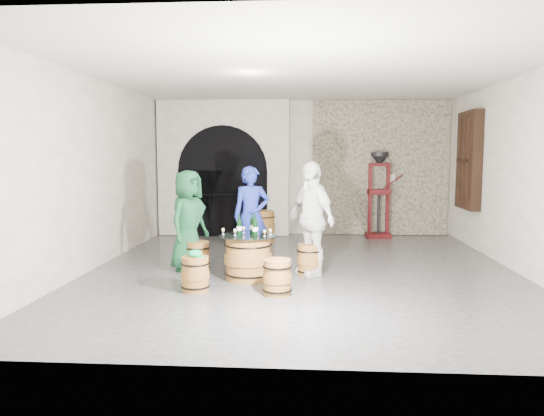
# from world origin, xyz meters

# --- Properties ---
(ground) EXTENTS (8.00, 8.00, 0.00)m
(ground) POSITION_xyz_m (0.00, 0.00, 0.00)
(ground) COLOR #303033
(ground) RESTS_ON ground
(wall_back) EXTENTS (8.00, 0.00, 8.00)m
(wall_back) POSITION_xyz_m (0.00, 4.00, 1.60)
(wall_back) COLOR silver
(wall_back) RESTS_ON ground
(wall_front) EXTENTS (8.00, 0.00, 8.00)m
(wall_front) POSITION_xyz_m (0.00, -4.00, 1.60)
(wall_front) COLOR silver
(wall_front) RESTS_ON ground
(wall_left) EXTENTS (0.00, 8.00, 8.00)m
(wall_left) POSITION_xyz_m (-3.50, 0.00, 1.60)
(wall_left) COLOR silver
(wall_left) RESTS_ON ground
(wall_right) EXTENTS (0.00, 8.00, 8.00)m
(wall_right) POSITION_xyz_m (3.50, 0.00, 1.60)
(wall_right) COLOR silver
(wall_right) RESTS_ON ground
(ceiling) EXTENTS (8.00, 8.00, 0.00)m
(ceiling) POSITION_xyz_m (0.00, 0.00, 3.20)
(ceiling) COLOR beige
(ceiling) RESTS_ON wall_back
(stone_facing_panel) EXTENTS (3.20, 0.12, 3.18)m
(stone_facing_panel) POSITION_xyz_m (1.80, 3.94, 1.60)
(stone_facing_panel) COLOR #9E957E
(stone_facing_panel) RESTS_ON ground
(arched_opening) EXTENTS (3.10, 0.60, 3.19)m
(arched_opening) POSITION_xyz_m (-1.90, 3.74, 1.58)
(arched_opening) COLOR silver
(arched_opening) RESTS_ON ground
(shuttered_window) EXTENTS (0.23, 1.10, 2.00)m
(shuttered_window) POSITION_xyz_m (3.38, 2.40, 1.80)
(shuttered_window) COLOR black
(shuttered_window) RESTS_ON wall_right
(barrel_table) EXTENTS (0.89, 0.89, 0.69)m
(barrel_table) POSITION_xyz_m (-0.82, -0.69, 0.34)
(barrel_table) COLOR olive
(barrel_table) RESTS_ON ground
(barrel_stool_left) EXTENTS (0.41, 0.41, 0.50)m
(barrel_stool_left) POSITION_xyz_m (-1.71, -0.22, 0.25)
(barrel_stool_left) COLOR olive
(barrel_stool_left) RESTS_ON ground
(barrel_stool_far) EXTENTS (0.41, 0.41, 0.50)m
(barrel_stool_far) POSITION_xyz_m (-0.88, 0.31, 0.25)
(barrel_stool_far) COLOR olive
(barrel_stool_far) RESTS_ON ground
(barrel_stool_right) EXTENTS (0.41, 0.41, 0.50)m
(barrel_stool_right) POSITION_xyz_m (0.12, -0.35, 0.25)
(barrel_stool_right) COLOR olive
(barrel_stool_right) RESTS_ON ground
(barrel_stool_near_right) EXTENTS (0.41, 0.41, 0.50)m
(barrel_stool_near_right) POSITION_xyz_m (-0.32, -1.56, 0.25)
(barrel_stool_near_right) COLOR olive
(barrel_stool_near_right) RESTS_ON ground
(barrel_stool_near_left) EXTENTS (0.41, 0.41, 0.50)m
(barrel_stool_near_left) POSITION_xyz_m (-1.49, -1.45, 0.25)
(barrel_stool_near_left) COLOR olive
(barrel_stool_near_left) RESTS_ON ground
(green_cap) EXTENTS (0.24, 0.19, 0.11)m
(green_cap) POSITION_xyz_m (-1.48, -1.45, 0.54)
(green_cap) COLOR #0D904E
(green_cap) RESTS_ON barrel_stool_near_left
(person_green) EXTENTS (0.81, 0.96, 1.67)m
(person_green) POSITION_xyz_m (-1.88, -0.13, 0.83)
(person_green) COLOR #124326
(person_green) RESTS_ON ground
(person_blue) EXTENTS (0.70, 0.54, 1.72)m
(person_blue) POSITION_xyz_m (-0.89, 0.35, 0.86)
(person_blue) COLOR navy
(person_blue) RESTS_ON ground
(person_white) EXTENTS (0.98, 1.13, 1.82)m
(person_white) POSITION_xyz_m (0.14, -0.34, 0.91)
(person_white) COLOR silver
(person_white) RESTS_ON ground
(wine_bottle_left) EXTENTS (0.08, 0.08, 0.32)m
(wine_bottle_left) POSITION_xyz_m (-0.96, -0.70, 0.82)
(wine_bottle_left) COLOR black
(wine_bottle_left) RESTS_ON barrel_table
(wine_bottle_center) EXTENTS (0.08, 0.08, 0.32)m
(wine_bottle_center) POSITION_xyz_m (-0.71, -0.76, 0.82)
(wine_bottle_center) COLOR black
(wine_bottle_center) RESTS_ON barrel_table
(wine_bottle_right) EXTENTS (0.08, 0.08, 0.32)m
(wine_bottle_right) POSITION_xyz_m (-0.77, -0.54, 0.82)
(wine_bottle_right) COLOR black
(wine_bottle_right) RESTS_ON barrel_table
(tasting_glass_a) EXTENTS (0.05, 0.05, 0.10)m
(tasting_glass_a) POSITION_xyz_m (-1.02, -0.74, 0.74)
(tasting_glass_a) COLOR #B56A23
(tasting_glass_a) RESTS_ON barrel_table
(tasting_glass_b) EXTENTS (0.05, 0.05, 0.10)m
(tasting_glass_b) POSITION_xyz_m (-0.48, -0.69, 0.74)
(tasting_glass_b) COLOR #B56A23
(tasting_glass_b) RESTS_ON barrel_table
(tasting_glass_c) EXTENTS (0.05, 0.05, 0.10)m
(tasting_glass_c) POSITION_xyz_m (-0.92, -0.47, 0.74)
(tasting_glass_c) COLOR #B56A23
(tasting_glass_c) RESTS_ON barrel_table
(tasting_glass_d) EXTENTS (0.05, 0.05, 0.10)m
(tasting_glass_d) POSITION_xyz_m (-0.70, -0.52, 0.74)
(tasting_glass_d) COLOR #B56A23
(tasting_glass_d) RESTS_ON barrel_table
(tasting_glass_e) EXTENTS (0.05, 0.05, 0.10)m
(tasting_glass_e) POSITION_xyz_m (-0.56, -0.80, 0.74)
(tasting_glass_e) COLOR #B56A23
(tasting_glass_e) RESTS_ON barrel_table
(tasting_glass_f) EXTENTS (0.05, 0.05, 0.10)m
(tasting_glass_f) POSITION_xyz_m (-1.21, -0.67, 0.74)
(tasting_glass_f) COLOR #B56A23
(tasting_glass_f) RESTS_ON barrel_table
(side_barrel) EXTENTS (0.52, 0.52, 0.69)m
(side_barrel) POSITION_xyz_m (-0.88, 2.71, 0.34)
(side_barrel) COLOR olive
(side_barrel) RESTS_ON ground
(corking_press) EXTENTS (0.83, 0.49, 1.97)m
(corking_press) POSITION_xyz_m (1.73, 3.52, 1.15)
(corking_press) COLOR #490C0F
(corking_press) RESTS_ON ground
(control_box) EXTENTS (0.18, 0.10, 0.22)m
(control_box) POSITION_xyz_m (2.05, 3.86, 1.35)
(control_box) COLOR silver
(control_box) RESTS_ON wall_back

